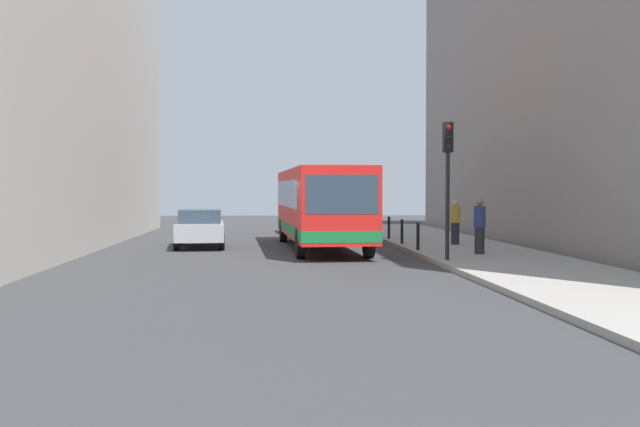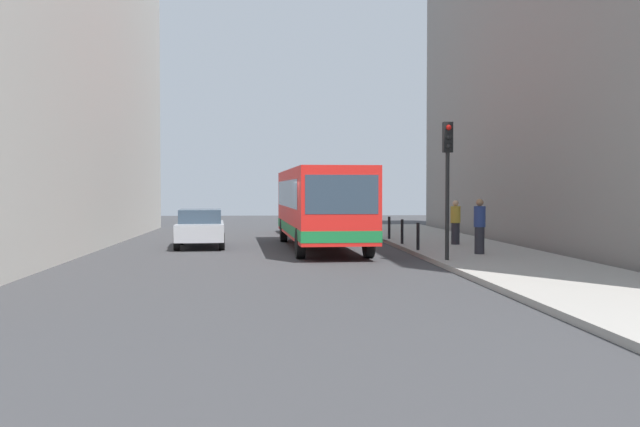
{
  "view_description": "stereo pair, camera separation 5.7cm",
  "coord_description": "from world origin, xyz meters",
  "px_view_note": "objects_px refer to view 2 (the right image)",
  "views": [
    {
      "loc": [
        -1.95,
        -23.73,
        2.23
      ],
      "look_at": [
        0.08,
        1.76,
        1.41
      ],
      "focal_mm": 40.83,
      "sensor_mm": 36.0,
      "label": 1
    },
    {
      "loc": [
        -1.89,
        -23.74,
        2.23
      ],
      "look_at": [
        0.08,
        1.76,
        1.41
      ],
      "focal_mm": 40.83,
      "sensor_mm": 36.0,
      "label": 2
    }
  ],
  "objects_px": {
    "traffic_light": "(448,164)",
    "bollard_mid": "(402,232)",
    "bus": "(320,203)",
    "bollard_farthest": "(378,224)",
    "car_behind_bus": "(302,218)",
    "pedestrian_mid_sidewalk": "(455,222)",
    "car_beside_bus": "(200,227)",
    "pedestrian_near_signal": "(480,226)",
    "bollard_far": "(389,228)",
    "bollard_near": "(418,236)"
  },
  "relations": [
    {
      "from": "bollard_mid",
      "to": "traffic_light",
      "type": "bearing_deg",
      "value": -89.13
    },
    {
      "from": "bollard_farthest",
      "to": "pedestrian_mid_sidewalk",
      "type": "relative_size",
      "value": 0.56
    },
    {
      "from": "bollard_mid",
      "to": "pedestrian_near_signal",
      "type": "xyz_separation_m",
      "value": [
        1.67,
        -4.59,
        0.43
      ]
    },
    {
      "from": "bollard_near",
      "to": "pedestrian_near_signal",
      "type": "xyz_separation_m",
      "value": [
        1.67,
        -1.68,
        0.43
      ]
    },
    {
      "from": "bollard_mid",
      "to": "pedestrian_mid_sidewalk",
      "type": "height_order",
      "value": "pedestrian_mid_sidewalk"
    },
    {
      "from": "car_behind_bus",
      "to": "car_beside_bus",
      "type": "bearing_deg",
      "value": 60.73
    },
    {
      "from": "car_beside_bus",
      "to": "car_behind_bus",
      "type": "relative_size",
      "value": 1.01
    },
    {
      "from": "bus",
      "to": "pedestrian_mid_sidewalk",
      "type": "distance_m",
      "value": 5.25
    },
    {
      "from": "car_beside_bus",
      "to": "car_behind_bus",
      "type": "xyz_separation_m",
      "value": [
        4.47,
        8.84,
        0.0
      ]
    },
    {
      "from": "bus",
      "to": "traffic_light",
      "type": "height_order",
      "value": "traffic_light"
    },
    {
      "from": "car_behind_bus",
      "to": "pedestrian_near_signal",
      "type": "distance_m",
      "value": 15.16
    },
    {
      "from": "bus",
      "to": "pedestrian_mid_sidewalk",
      "type": "relative_size",
      "value": 6.57
    },
    {
      "from": "traffic_light",
      "to": "pedestrian_near_signal",
      "type": "xyz_separation_m",
      "value": [
        1.57,
        1.96,
        -1.95
      ]
    },
    {
      "from": "car_beside_bus",
      "to": "bollard_mid",
      "type": "height_order",
      "value": "car_beside_bus"
    },
    {
      "from": "traffic_light",
      "to": "bollard_mid",
      "type": "height_order",
      "value": "traffic_light"
    },
    {
      "from": "bollard_near",
      "to": "bollard_mid",
      "type": "bearing_deg",
      "value": 90.0
    },
    {
      "from": "traffic_light",
      "to": "pedestrian_near_signal",
      "type": "bearing_deg",
      "value": 51.2
    },
    {
      "from": "bollard_far",
      "to": "bollard_farthest",
      "type": "bearing_deg",
      "value": 90.0
    },
    {
      "from": "traffic_light",
      "to": "bollard_far",
      "type": "xyz_separation_m",
      "value": [
        -0.1,
        9.46,
        -2.38
      ]
    },
    {
      "from": "bollard_mid",
      "to": "pedestrian_near_signal",
      "type": "relative_size",
      "value": 0.53
    },
    {
      "from": "car_behind_bus",
      "to": "pedestrian_mid_sidewalk",
      "type": "distance_m",
      "value": 11.47
    },
    {
      "from": "bollard_far",
      "to": "bollard_mid",
      "type": "bearing_deg",
      "value": -90.0
    },
    {
      "from": "bus",
      "to": "bollard_farthest",
      "type": "height_order",
      "value": "bus"
    },
    {
      "from": "pedestrian_mid_sidewalk",
      "to": "pedestrian_near_signal",
      "type": "bearing_deg",
      "value": 57.77
    },
    {
      "from": "bus",
      "to": "bollard_mid",
      "type": "bearing_deg",
      "value": -179.16
    },
    {
      "from": "pedestrian_mid_sidewalk",
      "to": "bollard_far",
      "type": "bearing_deg",
      "value": -87.35
    },
    {
      "from": "bollard_near",
      "to": "bollard_farthest",
      "type": "distance_m",
      "value": 8.73
    },
    {
      "from": "traffic_light",
      "to": "bollard_mid",
      "type": "xyz_separation_m",
      "value": [
        -0.1,
        6.55,
        -2.38
      ]
    },
    {
      "from": "car_beside_bus",
      "to": "traffic_light",
      "type": "distance_m",
      "value": 11.08
    },
    {
      "from": "bus",
      "to": "bollard_far",
      "type": "distance_m",
      "value": 4.59
    },
    {
      "from": "traffic_light",
      "to": "car_behind_bus",
      "type": "bearing_deg",
      "value": 102.03
    },
    {
      "from": "pedestrian_mid_sidewalk",
      "to": "car_behind_bus",
      "type": "bearing_deg",
      "value": -90.16
    },
    {
      "from": "bollard_far",
      "to": "traffic_light",
      "type": "bearing_deg",
      "value": -89.39
    },
    {
      "from": "car_beside_bus",
      "to": "pedestrian_mid_sidewalk",
      "type": "distance_m",
      "value": 9.9
    },
    {
      "from": "bollard_near",
      "to": "bollard_farthest",
      "type": "height_order",
      "value": "same"
    },
    {
      "from": "bollard_mid",
      "to": "bollard_far",
      "type": "distance_m",
      "value": 2.91
    },
    {
      "from": "bollard_far",
      "to": "pedestrian_mid_sidewalk",
      "type": "bearing_deg",
      "value": -59.39
    },
    {
      "from": "car_beside_bus",
      "to": "bollard_near",
      "type": "distance_m",
      "value": 8.69
    },
    {
      "from": "pedestrian_mid_sidewalk",
      "to": "car_beside_bus",
      "type": "bearing_deg",
      "value": -35.53
    },
    {
      "from": "car_beside_bus",
      "to": "bollard_far",
      "type": "relative_size",
      "value": 4.74
    },
    {
      "from": "bus",
      "to": "bollard_mid",
      "type": "height_order",
      "value": "bus"
    },
    {
      "from": "bollard_near",
      "to": "car_beside_bus",
      "type": "bearing_deg",
      "value": 154.27
    },
    {
      "from": "bollard_far",
      "to": "pedestrian_mid_sidewalk",
      "type": "distance_m",
      "value": 3.92
    },
    {
      "from": "car_behind_bus",
      "to": "bollard_farthest",
      "type": "distance_m",
      "value": 5.14
    },
    {
      "from": "bollard_near",
      "to": "bollard_mid",
      "type": "xyz_separation_m",
      "value": [
        0.0,
        2.91,
        0.0
      ]
    },
    {
      "from": "car_behind_bus",
      "to": "pedestrian_mid_sidewalk",
      "type": "relative_size",
      "value": 2.64
    },
    {
      "from": "bus",
      "to": "car_beside_bus",
      "type": "relative_size",
      "value": 2.47
    },
    {
      "from": "bollard_farthest",
      "to": "car_behind_bus",
      "type": "bearing_deg",
      "value": 130.92
    },
    {
      "from": "bollard_far",
      "to": "pedestrian_near_signal",
      "type": "relative_size",
      "value": 0.53
    },
    {
      "from": "bollard_farthest",
      "to": "bollard_near",
      "type": "bearing_deg",
      "value": -90.0
    }
  ]
}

